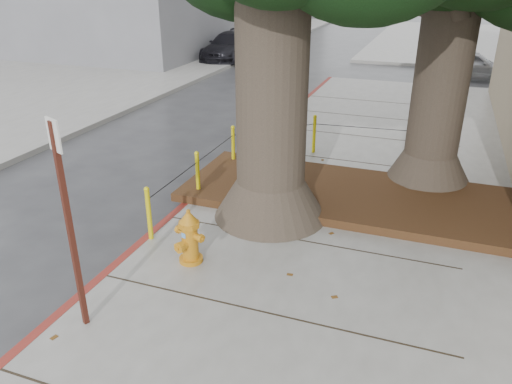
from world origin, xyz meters
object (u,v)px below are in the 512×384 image
fire_hydrant (189,237)px  car_dark (231,46)px  signpost (68,216)px  car_silver (471,65)px

fire_hydrant → car_dark: (-6.90, 17.98, 0.09)m
fire_hydrant → signpost: bearing=-91.4°
car_silver → car_dark: size_ratio=0.76×
fire_hydrant → car_silver: 17.50m
fire_hydrant → car_silver: car_silver is taller
car_silver → signpost: bearing=163.7°
signpost → car_dark: signpost is taller
fire_hydrant → signpost: 2.17m
signpost → car_silver: size_ratio=0.77×
signpost → car_dark: 20.76m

